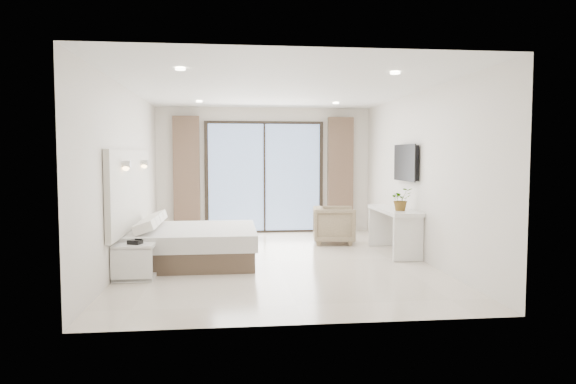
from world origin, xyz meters
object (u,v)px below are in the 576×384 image
at_px(bed, 192,244).
at_px(nightstand, 134,262).
at_px(console_desk, 394,221).
at_px(armchair, 334,223).

height_order(bed, nightstand, bed).
distance_m(bed, nightstand, 1.25).
bearing_deg(console_desk, bed, -173.41).
distance_m(bed, armchair, 2.97).
relative_size(nightstand, armchair, 0.68).
bearing_deg(console_desk, nightstand, -160.46).
distance_m(console_desk, armchair, 1.38).
xyz_separation_m(console_desk, armchair, (-0.81, 1.10, -0.17)).
height_order(nightstand, armchair, armchair).
relative_size(bed, armchair, 2.50).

